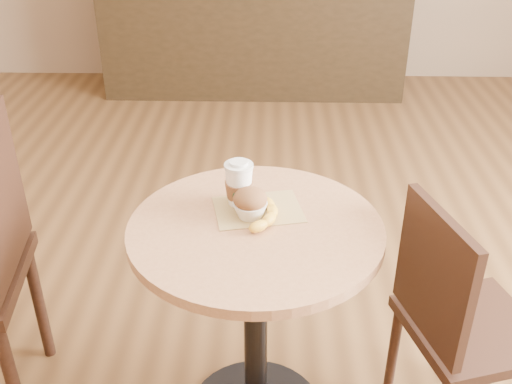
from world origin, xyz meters
TOP-DOWN VIEW (x-y plane):
  - cafe_table at (0.10, 0.04)m, footprint 0.69×0.69m
  - chair_right at (0.68, 0.01)m, footprint 0.45×0.45m
  - service_counter at (0.00, 3.18)m, footprint 2.30×0.65m
  - kraft_bag at (0.10, 0.12)m, footprint 0.27×0.23m
  - coffee_cup at (0.05, 0.15)m, footprint 0.08×0.08m
  - muffin at (0.08, 0.08)m, footprint 0.10×0.10m
  - banana at (0.10, 0.09)m, footprint 0.19×0.25m

SIDE VIEW (x-z plane):
  - chair_right at x=0.68m, z-range 0.04..0.87m
  - service_counter at x=0.00m, z-range 0.00..1.04m
  - cafe_table at x=0.10m, z-range 0.16..0.91m
  - kraft_bag at x=0.10m, z-range 0.75..0.75m
  - banana at x=0.10m, z-range 0.75..0.78m
  - muffin at x=0.08m, z-range 0.75..0.84m
  - coffee_cup at x=0.05m, z-range 0.74..0.88m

